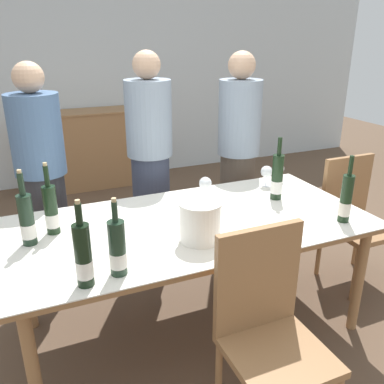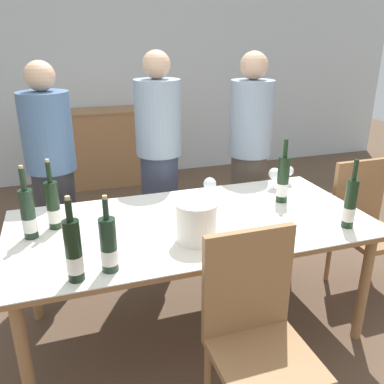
{
  "view_description": "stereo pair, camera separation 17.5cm",
  "coord_description": "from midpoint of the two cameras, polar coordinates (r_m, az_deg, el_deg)",
  "views": [
    {
      "loc": [
        -0.82,
        -1.93,
        1.73
      ],
      "look_at": [
        0.0,
        0.0,
        0.92
      ],
      "focal_mm": 38.0,
      "sensor_mm": 36.0,
      "label": 1
    },
    {
      "loc": [
        -0.66,
        -1.99,
        1.73
      ],
      "look_at": [
        0.0,
        0.0,
        0.92
      ],
      "focal_mm": 38.0,
      "sensor_mm": 36.0,
      "label": 2
    }
  ],
  "objects": [
    {
      "name": "wine_bottle_1",
      "position": [
        2.22,
        -19.92,
        -3.03
      ],
      "size": [
        0.07,
        0.07,
        0.4
      ],
      "color": "#1E3323",
      "rests_on": "dining_table"
    },
    {
      "name": "ice_bucket",
      "position": [
        2.07,
        3.06,
        -4.06
      ],
      "size": [
        0.22,
        0.22,
        0.21
      ],
      "color": "white",
      "rests_on": "dining_table"
    },
    {
      "name": "wine_bottle_5",
      "position": [
        2.63,
        14.52,
        1.54
      ],
      "size": [
        0.07,
        0.07,
        0.4
      ],
      "color": "black",
      "rests_on": "dining_table"
    },
    {
      "name": "wine_bottle_2",
      "position": [
        1.83,
        -8.93,
        -7.58
      ],
      "size": [
        0.08,
        0.08,
        0.36
      ],
      "color": "#1E3323",
      "rests_on": "dining_table"
    },
    {
      "name": "back_wall",
      "position": [
        5.2,
        -10.58,
        17.19
      ],
      "size": [
        8.0,
        0.1,
        2.8
      ],
      "color": "silver",
      "rests_on": "ground_plane"
    },
    {
      "name": "wine_bottle_4",
      "position": [
        2.4,
        23.28,
        -1.65
      ],
      "size": [
        0.07,
        0.07,
        0.39
      ],
      "color": "black",
      "rests_on": "dining_table"
    },
    {
      "name": "ground_plane",
      "position": [
        2.72,
        1.94,
        -18.36
      ],
      "size": [
        12.0,
        12.0,
        0.0
      ],
      "primitive_type": "plane",
      "color": "brown"
    },
    {
      "name": "person_guest_right",
      "position": [
        3.27,
        9.54,
        4.61
      ],
      "size": [
        0.33,
        0.33,
        1.63
      ],
      "color": "#51473D",
      "rests_on": "ground_plane"
    },
    {
      "name": "wine_glass_1",
      "position": [
        2.86,
        13.24,
        2.41
      ],
      "size": [
        0.08,
        0.08,
        0.15
      ],
      "color": "white",
      "rests_on": "dining_table"
    },
    {
      "name": "chair_right_end",
      "position": [
        3.15,
        24.61,
        -3.47
      ],
      "size": [
        0.42,
        0.42,
        0.92
      ],
      "color": "#996B42",
      "rests_on": "ground_plane"
    },
    {
      "name": "wine_glass_0",
      "position": [
        2.59,
        4.45,
        1.03
      ],
      "size": [
        0.08,
        0.08,
        0.15
      ],
      "color": "white",
      "rests_on": "dining_table"
    },
    {
      "name": "sideboard_cabinet",
      "position": [
        5.04,
        -11.8,
        6.09
      ],
      "size": [
        1.22,
        0.46,
        0.91
      ],
      "color": "#996B42",
      "rests_on": "ground_plane"
    },
    {
      "name": "person_host",
      "position": [
        2.92,
        -17.28,
        1.48
      ],
      "size": [
        0.33,
        0.33,
        1.59
      ],
      "color": "#2D2D33",
      "rests_on": "ground_plane"
    },
    {
      "name": "person_guest_left",
      "position": [
        3.03,
        -2.95,
        3.67
      ],
      "size": [
        0.33,
        0.33,
        1.64
      ],
      "color": "#383F56",
      "rests_on": "ground_plane"
    },
    {
      "name": "wine_bottle_3",
      "position": [
        1.78,
        -13.56,
        -8.24
      ],
      "size": [
        0.07,
        0.07,
        0.39
      ],
      "color": "black",
      "rests_on": "dining_table"
    },
    {
      "name": "wine_bottle_0",
      "position": [
        2.29,
        -16.86,
        -1.93
      ],
      "size": [
        0.07,
        0.07,
        0.39
      ],
      "color": "black",
      "rests_on": "dining_table"
    },
    {
      "name": "chair_near_front",
      "position": [
        1.89,
        11.73,
        -18.12
      ],
      "size": [
        0.42,
        0.42,
        0.97
      ],
      "color": "#996B42",
      "rests_on": "ground_plane"
    },
    {
      "name": "wine_glass_2",
      "position": [
        2.97,
        15.06,
        2.77
      ],
      "size": [
        0.07,
        0.07,
        0.13
      ],
      "color": "white",
      "rests_on": "dining_table"
    },
    {
      "name": "dining_table",
      "position": [
        2.35,
        2.15,
        -5.53
      ],
      "size": [
        2.04,
        0.99,
        0.74
      ],
      "color": "#996B42",
      "rests_on": "ground_plane"
    }
  ]
}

